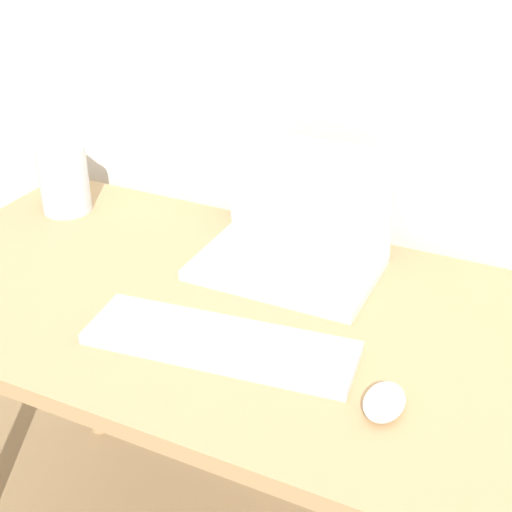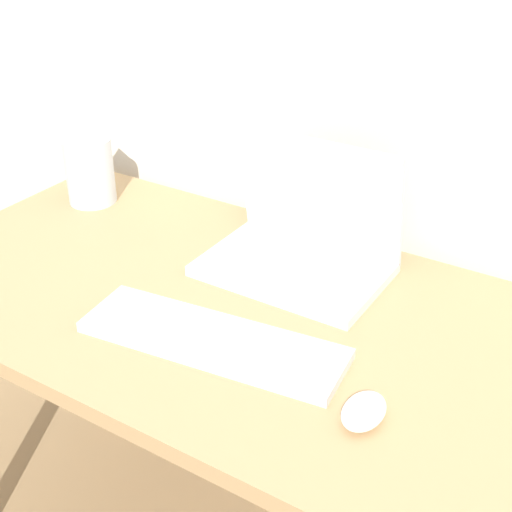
# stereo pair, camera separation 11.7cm
# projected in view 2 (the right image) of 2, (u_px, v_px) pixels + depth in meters

# --- Properties ---
(desk) EXTENTS (1.20, 0.66, 0.75)m
(desk) POSITION_uv_depth(u_px,v_px,m) (220.00, 345.00, 1.30)
(desk) COLOR tan
(desk) RESTS_ON ground_plane
(laptop) EXTENTS (0.33, 0.23, 0.24)m
(laptop) POSITION_uv_depth(u_px,v_px,m) (302.00, 242.00, 1.31)
(laptop) COLOR silver
(laptop) RESTS_ON desk
(keyboard) EXTENTS (0.44, 0.18, 0.02)m
(keyboard) POSITION_uv_depth(u_px,v_px,m) (212.00, 340.00, 1.12)
(keyboard) COLOR silver
(keyboard) RESTS_ON desk
(mouse) EXTENTS (0.06, 0.09, 0.03)m
(mouse) POSITION_uv_depth(u_px,v_px,m) (364.00, 411.00, 0.97)
(mouse) COLOR white
(mouse) RESTS_ON desk
(vase) EXTENTS (0.10, 0.10, 0.21)m
(vase) POSITION_uv_depth(u_px,v_px,m) (88.00, 158.00, 1.54)
(vase) COLOR silver
(vase) RESTS_ON desk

